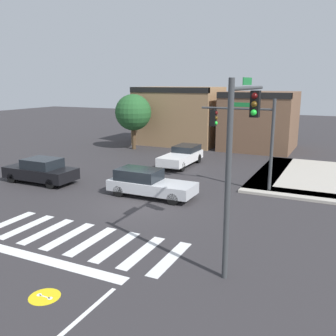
# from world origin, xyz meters

# --- Properties ---
(ground_plane) EXTENTS (120.00, 120.00, 0.00)m
(ground_plane) POSITION_xyz_m (0.00, 0.00, 0.00)
(ground_plane) COLOR #302D30
(crosswalk_near) EXTENTS (8.45, 2.89, 0.01)m
(crosswalk_near) POSITION_xyz_m (-0.00, -4.50, 0.00)
(crosswalk_near) COLOR silver
(crosswalk_near) RESTS_ON ground_plane
(bike_detector_marking) EXTENTS (0.92, 0.92, 0.01)m
(bike_detector_marking) POSITION_xyz_m (1.72, -8.24, 0.00)
(bike_detector_marking) COLOR yellow
(bike_detector_marking) RESTS_ON ground_plane
(curb_corner_northeast) EXTENTS (10.00, 10.60, 0.15)m
(curb_corner_northeast) POSITION_xyz_m (8.49, 9.42, 0.07)
(curb_corner_northeast) COLOR #B2AA9E
(curb_corner_northeast) RESTS_ON ground_plane
(storefront_row) EXTENTS (15.03, 6.57, 5.63)m
(storefront_row) POSITION_xyz_m (-2.31, 18.94, 2.75)
(storefront_row) COLOR #93704C
(storefront_row) RESTS_ON ground_plane
(traffic_signal_southeast) EXTENTS (0.32, 4.12, 6.22)m
(traffic_signal_southeast) POSITION_xyz_m (6.09, -3.59, 4.28)
(traffic_signal_southeast) COLOR #383A3D
(traffic_signal_southeast) RESTS_ON ground_plane
(traffic_signal_northeast) EXTENTS (4.21, 0.32, 5.22)m
(traffic_signal_northeast) POSITION_xyz_m (4.00, 5.22, 3.50)
(traffic_signal_northeast) COLOR #383A3D
(traffic_signal_northeast) RESTS_ON ground_plane
(car_silver) EXTENTS (4.76, 1.80, 1.47)m
(car_silver) POSITION_xyz_m (-0.26, 1.67, 0.74)
(car_silver) COLOR #B7BABF
(car_silver) RESTS_ON ground_plane
(car_black) EXTENTS (4.58, 1.90, 1.52)m
(car_black) POSITION_xyz_m (-7.58, 1.29, 0.75)
(car_black) COLOR black
(car_black) RESTS_ON ground_plane
(car_white) EXTENTS (1.81, 4.65, 1.39)m
(car_white) POSITION_xyz_m (-1.68, 9.54, 0.72)
(car_white) COLOR white
(car_white) RESTS_ON ground_plane
(roadside_tree) EXTENTS (3.30, 3.30, 5.05)m
(roadside_tree) POSITION_xyz_m (-8.50, 14.00, 3.38)
(roadside_tree) COLOR #4C3823
(roadside_tree) RESTS_ON ground_plane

